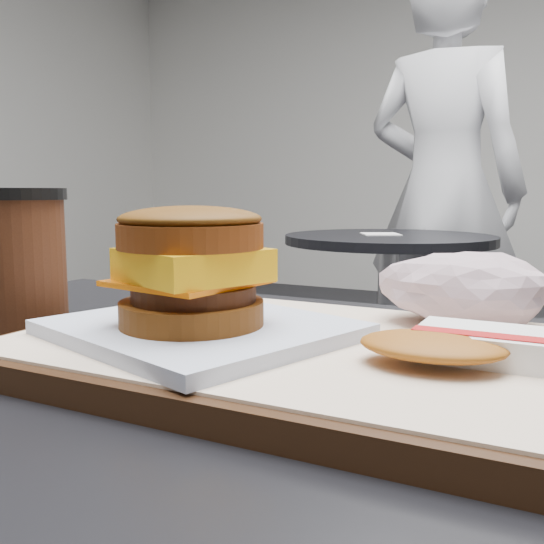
{
  "coord_description": "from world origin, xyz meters",
  "views": [
    {
      "loc": [
        0.23,
        -0.33,
        0.89
      ],
      "look_at": [
        0.03,
        0.05,
        0.83
      ],
      "focal_mm": 40.0,
      "sensor_mm": 36.0,
      "label": 1
    }
  ],
  "objects_px": {
    "neighbor_table": "(388,294)",
    "patron": "(443,191)",
    "crumpled_wrapper": "(464,288)",
    "breakfast_sandwich": "(194,282)",
    "coffee_cup": "(18,256)",
    "hash_brown": "(466,345)",
    "serving_tray": "(285,350)"
  },
  "relations": [
    {
      "from": "breakfast_sandwich",
      "to": "serving_tray",
      "type": "bearing_deg",
      "value": 31.93
    },
    {
      "from": "breakfast_sandwich",
      "to": "coffee_cup",
      "type": "height_order",
      "value": "coffee_cup"
    },
    {
      "from": "breakfast_sandwich",
      "to": "neighbor_table",
      "type": "height_order",
      "value": "breakfast_sandwich"
    },
    {
      "from": "breakfast_sandwich",
      "to": "neighbor_table",
      "type": "distance_m",
      "value": 1.7
    },
    {
      "from": "breakfast_sandwich",
      "to": "hash_brown",
      "type": "height_order",
      "value": "breakfast_sandwich"
    },
    {
      "from": "serving_tray",
      "to": "patron",
      "type": "bearing_deg",
      "value": 98.89
    },
    {
      "from": "hash_brown",
      "to": "coffee_cup",
      "type": "bearing_deg",
      "value": 178.79
    },
    {
      "from": "neighbor_table",
      "to": "patron",
      "type": "bearing_deg",
      "value": 83.32
    },
    {
      "from": "patron",
      "to": "coffee_cup",
      "type": "bearing_deg",
      "value": 102.31
    },
    {
      "from": "hash_brown",
      "to": "neighbor_table",
      "type": "relative_size",
      "value": 0.16
    },
    {
      "from": "coffee_cup",
      "to": "neighbor_table",
      "type": "distance_m",
      "value": 1.64
    },
    {
      "from": "hash_brown",
      "to": "patron",
      "type": "relative_size",
      "value": 0.07
    },
    {
      "from": "crumpled_wrapper",
      "to": "patron",
      "type": "height_order",
      "value": "patron"
    },
    {
      "from": "patron",
      "to": "neighbor_table",
      "type": "bearing_deg",
      "value": 93.83
    },
    {
      "from": "crumpled_wrapper",
      "to": "neighbor_table",
      "type": "bearing_deg",
      "value": 108.38
    },
    {
      "from": "serving_tray",
      "to": "neighbor_table",
      "type": "xyz_separation_m",
      "value": [
        -0.4,
        1.6,
        -0.23
      ]
    },
    {
      "from": "patron",
      "to": "crumpled_wrapper",
      "type": "bearing_deg",
      "value": 112.68
    },
    {
      "from": "breakfast_sandwich",
      "to": "crumpled_wrapper",
      "type": "bearing_deg",
      "value": 39.82
    },
    {
      "from": "hash_brown",
      "to": "crumpled_wrapper",
      "type": "xyz_separation_m",
      "value": [
        -0.02,
        0.11,
        0.02
      ]
    },
    {
      "from": "serving_tray",
      "to": "coffee_cup",
      "type": "xyz_separation_m",
      "value": [
        -0.27,
        -0.0,
        0.05
      ]
    },
    {
      "from": "breakfast_sandwich",
      "to": "crumpled_wrapper",
      "type": "height_order",
      "value": "breakfast_sandwich"
    },
    {
      "from": "serving_tray",
      "to": "neighbor_table",
      "type": "distance_m",
      "value": 1.67
    },
    {
      "from": "breakfast_sandwich",
      "to": "patron",
      "type": "xyz_separation_m",
      "value": [
        -0.28,
        2.17,
        0.07
      ]
    },
    {
      "from": "crumpled_wrapper",
      "to": "neighbor_table",
      "type": "distance_m",
      "value": 1.61
    },
    {
      "from": "breakfast_sandwich",
      "to": "neighbor_table",
      "type": "bearing_deg",
      "value": 101.77
    },
    {
      "from": "serving_tray",
      "to": "coffee_cup",
      "type": "height_order",
      "value": "coffee_cup"
    },
    {
      "from": "crumpled_wrapper",
      "to": "coffee_cup",
      "type": "bearing_deg",
      "value": -164.71
    },
    {
      "from": "coffee_cup",
      "to": "patron",
      "type": "xyz_separation_m",
      "value": [
        -0.07,
        2.13,
        0.06
      ]
    },
    {
      "from": "serving_tray",
      "to": "patron",
      "type": "relative_size",
      "value": 0.21
    },
    {
      "from": "hash_brown",
      "to": "coffee_cup",
      "type": "xyz_separation_m",
      "value": [
        -0.39,
        0.01,
        0.03
      ]
    },
    {
      "from": "hash_brown",
      "to": "patron",
      "type": "xyz_separation_m",
      "value": [
        -0.46,
        2.14,
        0.1
      ]
    },
    {
      "from": "breakfast_sandwich",
      "to": "coffee_cup",
      "type": "bearing_deg",
      "value": 171.65
    }
  ]
}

